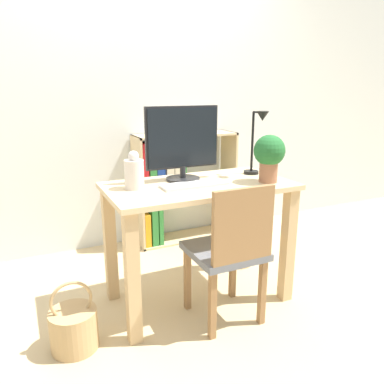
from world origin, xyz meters
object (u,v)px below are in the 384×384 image
Objects in this scene: bookshelf at (167,185)px; basket at (74,328)px; chair at (230,249)px; vase at (134,173)px; keyboard at (194,185)px; potted_plant at (269,154)px; monitor at (183,141)px; desk_lamp at (258,137)px.

basket is at bearing -130.86° from bookshelf.
chair reaches higher than basket.
vase is at bearing 143.60° from chair.
vase is 0.89m from basket.
potted_plant is (0.45, -0.10, 0.16)m from keyboard.
basket is (-1.21, -0.02, -0.83)m from potted_plant.
monitor is at bearing 149.71° from potted_plant.
potted_plant is (0.79, -0.20, 0.08)m from vase.
chair is 0.88× the size of bookshelf.
monitor is 2.16× the size of vase.
potted_plant is 0.34× the size of chair.
monitor is at bearing -105.04° from bookshelf.
potted_plant is at bearing -101.70° from desk_lamp.
vase reaches higher than chair.
desk_lamp is 1.45× the size of potted_plant.
vase is at bearing 164.42° from keyboard.
vase is 0.23× the size of bookshelf.
desk_lamp is (0.49, -0.08, 0.01)m from monitor.
basket is (-1.25, -0.21, -0.91)m from desk_lamp.
vase is 0.57× the size of basket.
chair is (0.10, -0.26, -0.32)m from keyboard.
monitor is at bearing 106.24° from chair.
keyboard is at bearing 113.53° from chair.
keyboard is 0.49m from potted_plant.
potted_plant is at bearing -12.67° from keyboard.
vase is at bearing 27.13° from basket.
potted_plant reaches higher than keyboard.
potted_plant reaches higher than basket.
chair is 2.18× the size of basket.
vase is 1.14m from bookshelf.
monitor is at bearing 90.37° from keyboard.
basket is (-0.86, 0.14, -0.34)m from chair.
bookshelf is 1.56m from basket.
chair is (-0.39, -0.35, -0.57)m from desk_lamp.
desk_lamp is at bearing 44.49° from chair.
vase is 0.84m from desk_lamp.
potted_plant is at bearing -13.91° from vase.
desk_lamp is (0.83, -0.01, 0.16)m from vase.
desk_lamp is at bearing 9.34° from keyboard.
monitor is 1.19× the size of keyboard.
monitor is 1.21m from basket.
keyboard is at bearing 9.32° from basket.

